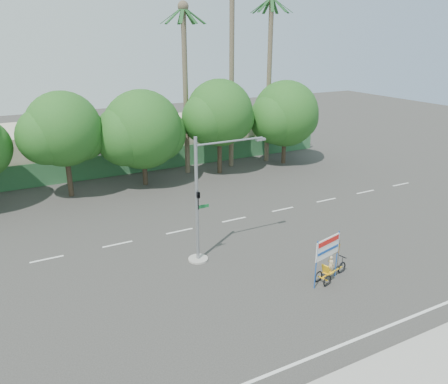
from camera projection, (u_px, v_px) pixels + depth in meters
name	position (u px, v px, depth m)	size (l,w,h in m)	color
ground	(276.00, 283.00, 22.14)	(120.00, 120.00, 0.00)	#33302D
sidewalk_near	(391.00, 379.00, 15.86)	(50.00, 2.40, 0.12)	gray
fence	(144.00, 161.00, 39.72)	(38.00, 0.08, 2.00)	#336B3D
building_left	(19.00, 152.00, 38.78)	(12.00, 8.00, 4.00)	beige
building_right	(202.00, 134.00, 46.68)	(14.00, 8.00, 3.60)	beige
tree_left	(63.00, 132.00, 32.35)	(6.66, 5.60, 8.07)	#473828
tree_center	(142.00, 132.00, 35.17)	(7.62, 6.40, 7.85)	#473828
tree_right	(219.00, 115.00, 37.95)	(6.90, 5.80, 8.36)	#473828
tree_far_right	(285.00, 116.00, 41.20)	(7.38, 6.20, 7.94)	#473828
palm_tall	(232.00, 51.00, 38.32)	(3.73, 3.79, 17.45)	#70604C
palm_mid	(270.00, 63.00, 40.42)	(3.73, 3.79, 15.45)	#70604C
palm_short	(185.00, 72.00, 36.90)	(3.73, 3.79, 14.45)	#70604C
traffic_signal	(202.00, 211.00, 23.51)	(4.72, 1.10, 7.00)	gray
trike_billboard	(329.00, 262.00, 21.99)	(2.62, 0.98, 2.64)	black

